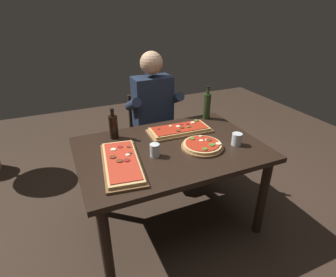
{
  "coord_description": "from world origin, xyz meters",
  "views": [
    {
      "loc": [
        -0.75,
        -1.65,
        1.73
      ],
      "look_at": [
        0.0,
        0.05,
        0.79
      ],
      "focal_mm": 28.83,
      "sensor_mm": 36.0,
      "label": 1
    }
  ],
  "objects_px": {
    "pizza_rectangular_left": "(122,162)",
    "tumbler_far_side": "(237,139)",
    "pizza_rectangular_front": "(180,130)",
    "tumbler_near_camera": "(155,150)",
    "pizza_round_far": "(202,146)",
    "wine_bottle_dark": "(207,106)",
    "diner_chair": "(151,130)",
    "oil_bottle_amber": "(114,126)",
    "dining_table": "(171,158)",
    "seated_diner": "(154,112)"
  },
  "relations": [
    {
      "from": "pizza_rectangular_front",
      "to": "diner_chair",
      "type": "bearing_deg",
      "value": 92.79
    },
    {
      "from": "dining_table",
      "to": "tumbler_far_side",
      "type": "relative_size",
      "value": 14.61
    },
    {
      "from": "wine_bottle_dark",
      "to": "pizza_rectangular_front",
      "type": "bearing_deg",
      "value": -154.7
    },
    {
      "from": "tumbler_far_side",
      "to": "oil_bottle_amber",
      "type": "bearing_deg",
      "value": 149.25
    },
    {
      "from": "pizza_rectangular_front",
      "to": "diner_chair",
      "type": "distance_m",
      "value": 0.7
    },
    {
      "from": "pizza_round_far",
      "to": "wine_bottle_dark",
      "type": "xyz_separation_m",
      "value": [
        0.33,
        0.5,
        0.11
      ]
    },
    {
      "from": "pizza_round_far",
      "to": "tumbler_far_side",
      "type": "bearing_deg",
      "value": -13.05
    },
    {
      "from": "pizza_round_far",
      "to": "tumbler_near_camera",
      "type": "xyz_separation_m",
      "value": [
        -0.37,
        0.03,
        0.03
      ]
    },
    {
      "from": "oil_bottle_amber",
      "to": "tumbler_near_camera",
      "type": "xyz_separation_m",
      "value": [
        0.2,
        -0.41,
        -0.05
      ]
    },
    {
      "from": "wine_bottle_dark",
      "to": "tumbler_far_side",
      "type": "distance_m",
      "value": 0.57
    },
    {
      "from": "pizza_rectangular_left",
      "to": "pizza_round_far",
      "type": "xyz_separation_m",
      "value": [
        0.62,
        -0.01,
        0.0
      ]
    },
    {
      "from": "pizza_rectangular_front",
      "to": "diner_chair",
      "type": "relative_size",
      "value": 0.62
    },
    {
      "from": "tumbler_far_side",
      "to": "tumbler_near_camera",
      "type": "bearing_deg",
      "value": 171.73
    },
    {
      "from": "pizza_rectangular_front",
      "to": "pizza_rectangular_left",
      "type": "distance_m",
      "value": 0.67
    },
    {
      "from": "pizza_rectangular_left",
      "to": "tumbler_near_camera",
      "type": "relative_size",
      "value": 6.68
    },
    {
      "from": "oil_bottle_amber",
      "to": "tumbler_near_camera",
      "type": "height_order",
      "value": "oil_bottle_amber"
    },
    {
      "from": "pizza_rectangular_front",
      "to": "pizza_rectangular_left",
      "type": "relative_size",
      "value": 0.85
    },
    {
      "from": "oil_bottle_amber",
      "to": "diner_chair",
      "type": "distance_m",
      "value": 0.81
    },
    {
      "from": "diner_chair",
      "to": "tumbler_near_camera",
      "type": "bearing_deg",
      "value": -108.32
    },
    {
      "from": "pizza_rectangular_left",
      "to": "tumbler_near_camera",
      "type": "height_order",
      "value": "tumbler_near_camera"
    },
    {
      "from": "wine_bottle_dark",
      "to": "diner_chair",
      "type": "distance_m",
      "value": 0.72
    },
    {
      "from": "wine_bottle_dark",
      "to": "seated_diner",
      "type": "distance_m",
      "value": 0.54
    },
    {
      "from": "tumbler_near_camera",
      "to": "diner_chair",
      "type": "relative_size",
      "value": 0.11
    },
    {
      "from": "pizza_rectangular_front",
      "to": "seated_diner",
      "type": "distance_m",
      "value": 0.52
    },
    {
      "from": "pizza_rectangular_left",
      "to": "tumbler_far_side",
      "type": "distance_m",
      "value": 0.89
    },
    {
      "from": "pizza_rectangular_front",
      "to": "tumbler_far_side",
      "type": "distance_m",
      "value": 0.49
    },
    {
      "from": "tumbler_near_camera",
      "to": "seated_diner",
      "type": "relative_size",
      "value": 0.07
    },
    {
      "from": "tumbler_near_camera",
      "to": "seated_diner",
      "type": "height_order",
      "value": "seated_diner"
    },
    {
      "from": "wine_bottle_dark",
      "to": "pizza_rectangular_left",
      "type": "bearing_deg",
      "value": -152.94
    },
    {
      "from": "oil_bottle_amber",
      "to": "diner_chair",
      "type": "bearing_deg",
      "value": 46.26
    },
    {
      "from": "oil_bottle_amber",
      "to": "tumbler_far_side",
      "type": "xyz_separation_m",
      "value": [
        0.84,
        -0.5,
        -0.05
      ]
    },
    {
      "from": "pizza_rectangular_front",
      "to": "tumbler_near_camera",
      "type": "relative_size",
      "value": 5.7
    },
    {
      "from": "pizza_rectangular_left",
      "to": "tumbler_far_side",
      "type": "bearing_deg",
      "value": -4.54
    },
    {
      "from": "pizza_round_far",
      "to": "wine_bottle_dark",
      "type": "height_order",
      "value": "wine_bottle_dark"
    },
    {
      "from": "pizza_rectangular_left",
      "to": "pizza_rectangular_front",
      "type": "bearing_deg",
      "value": 28.13
    },
    {
      "from": "wine_bottle_dark",
      "to": "oil_bottle_amber",
      "type": "distance_m",
      "value": 0.9
    },
    {
      "from": "pizza_rectangular_left",
      "to": "diner_chair",
      "type": "bearing_deg",
      "value": 59.69
    },
    {
      "from": "dining_table",
      "to": "pizza_rectangular_front",
      "type": "distance_m",
      "value": 0.3
    },
    {
      "from": "oil_bottle_amber",
      "to": "pizza_rectangular_front",
      "type": "bearing_deg",
      "value": -11.84
    },
    {
      "from": "pizza_round_far",
      "to": "diner_chair",
      "type": "relative_size",
      "value": 0.37
    },
    {
      "from": "oil_bottle_amber",
      "to": "tumbler_far_side",
      "type": "relative_size",
      "value": 2.64
    },
    {
      "from": "tumbler_far_side",
      "to": "dining_table",
      "type": "bearing_deg",
      "value": 160.52
    },
    {
      "from": "dining_table",
      "to": "tumbler_far_side",
      "type": "height_order",
      "value": "tumbler_far_side"
    },
    {
      "from": "pizza_rectangular_front",
      "to": "tumbler_near_camera",
      "type": "distance_m",
      "value": 0.45
    },
    {
      "from": "seated_diner",
      "to": "tumbler_near_camera",
      "type": "bearing_deg",
      "value": -110.81
    },
    {
      "from": "dining_table",
      "to": "oil_bottle_amber",
      "type": "distance_m",
      "value": 0.52
    },
    {
      "from": "tumbler_near_camera",
      "to": "wine_bottle_dark",
      "type": "bearing_deg",
      "value": 33.4
    },
    {
      "from": "diner_chair",
      "to": "wine_bottle_dark",
      "type": "bearing_deg",
      "value": -49.6
    },
    {
      "from": "pizza_rectangular_front",
      "to": "pizza_rectangular_left",
      "type": "bearing_deg",
      "value": -151.87
    },
    {
      "from": "dining_table",
      "to": "tumbler_far_side",
      "type": "distance_m",
      "value": 0.53
    }
  ]
}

